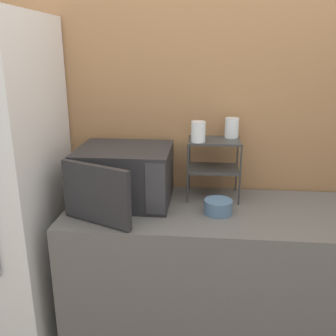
{
  "coord_description": "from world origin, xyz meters",
  "views": [
    {
      "loc": [
        -0.12,
        -1.49,
        1.71
      ],
      "look_at": [
        -0.29,
        0.34,
        1.13
      ],
      "focal_mm": 40.0,
      "sensor_mm": 36.0,
      "label": 1
    }
  ],
  "objects": [
    {
      "name": "glass_front_left",
      "position": [
        -0.14,
        0.43,
        1.3
      ],
      "size": [
        0.08,
        0.08,
        0.11
      ],
      "color": "silver",
      "rests_on": "dish_rack"
    },
    {
      "name": "microwave",
      "position": [
        -0.53,
        0.38,
        1.07
      ],
      "size": [
        0.5,
        0.59,
        0.3
      ],
      "color": "#262628",
      "rests_on": "counter"
    },
    {
      "name": "glass_back_right",
      "position": [
        0.04,
        0.55,
        1.3
      ],
      "size": [
        0.08,
        0.08,
        0.11
      ],
      "color": "silver",
      "rests_on": "dish_rack"
    },
    {
      "name": "dish_rack",
      "position": [
        -0.05,
        0.49,
        1.16
      ],
      "size": [
        0.28,
        0.21,
        0.33
      ],
      "color": "#333333",
      "rests_on": "counter"
    },
    {
      "name": "wall_back",
      "position": [
        0.0,
        0.67,
        1.3
      ],
      "size": [
        8.0,
        0.06,
        2.6
      ],
      "color": "#9E7047",
      "rests_on": "ground_plane"
    },
    {
      "name": "counter",
      "position": [
        0.0,
        0.31,
        0.46
      ],
      "size": [
        1.64,
        0.63,
        0.92
      ],
      "color": "#595654",
      "rests_on": "ground_plane"
    },
    {
      "name": "bowl",
      "position": [
        -0.03,
        0.27,
        0.96
      ],
      "size": [
        0.14,
        0.14,
        0.07
      ],
      "color": "slate",
      "rests_on": "counter"
    }
  ]
}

